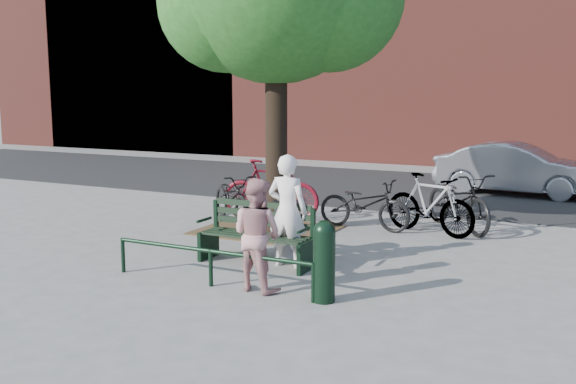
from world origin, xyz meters
The scene contains 15 objects.
ground centered at (0.00, 0.00, 0.00)m, with size 90.00×90.00×0.00m, color gray.
dirt_pit centered at (-1.00, 2.20, 0.01)m, with size 2.40×2.00×0.02m, color brown.
road centered at (0.00, 8.50, 0.01)m, with size 40.00×7.00×0.01m, color black.
park_bench centered at (0.00, 0.08, 0.48)m, with size 1.74×0.54×0.97m.
guard_railing centered at (0.00, -1.20, 0.40)m, with size 3.06×0.06×0.51m.
person_left centered at (0.46, 0.15, 0.84)m, with size 0.61×0.40×1.67m, color silver.
person_right centered at (0.62, -1.05, 0.74)m, with size 0.72×0.56×1.48m, color tan.
bollard centered at (1.60, -1.11, 0.55)m, with size 0.27×0.27×1.03m.
litter_bin centered at (0.23, 0.60, 0.45)m, with size 0.44×0.44×0.90m.
bicycle_a centered at (-2.02, 2.60, 0.49)m, with size 0.65×1.85×0.97m, color black.
bicycle_b centered at (-1.45, 3.17, 0.61)m, with size 0.57×2.03×1.22m, color #5F0D19.
bicycle_c centered at (0.58, 3.12, 0.48)m, with size 0.63×1.82×0.96m, color black.
bicycle_d centered at (1.79, 3.27, 0.55)m, with size 0.52×1.84×1.10m, color gray.
bicycle_e centered at (2.17, 3.89, 0.55)m, with size 0.73×2.10×1.10m, color black.
parked_car centered at (2.58, 8.75, 0.65)m, with size 1.38×3.95×1.30m, color gray.
Camera 1 is at (4.64, -8.12, 2.56)m, focal length 40.00 mm.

